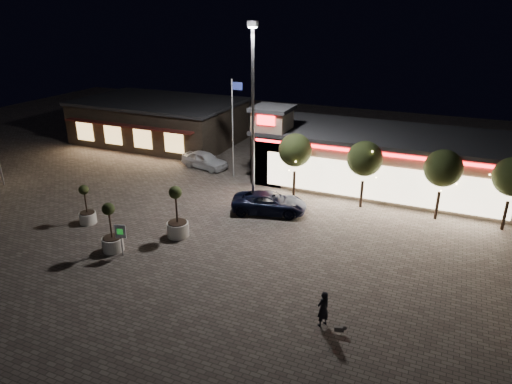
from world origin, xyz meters
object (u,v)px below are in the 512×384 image
at_px(pickup_truck, 269,203).
at_px(white_sedan, 204,160).
at_px(pedestrian, 323,309).
at_px(valet_sign, 121,234).
at_px(planter_mid, 112,236).
at_px(planter_left, 87,211).

relative_size(pickup_truck, white_sedan, 1.17).
bearing_deg(pedestrian, valet_sign, -62.99).
xyz_separation_m(white_sedan, pedestrian, (15.41, -16.72, 0.12)).
xyz_separation_m(pedestrian, planter_mid, (-12.99, 1.70, 0.06)).
relative_size(pickup_truck, valet_sign, 2.69).
relative_size(planter_left, planter_mid, 0.89).
xyz_separation_m(white_sedan, valet_sign, (3.26, -15.23, 0.58)).
height_order(pickup_truck, planter_left, planter_left).
height_order(pedestrian, valet_sign, valet_sign).
xyz_separation_m(pickup_truck, pedestrian, (6.68, -10.27, 0.16)).
xyz_separation_m(pickup_truck, white_sedan, (-8.73, 6.46, 0.03)).
xyz_separation_m(pickup_truck, planter_left, (-10.25, -6.30, 0.11)).
bearing_deg(white_sedan, planter_left, -175.22).
height_order(pedestrian, planter_left, planter_left).
relative_size(pedestrian, planter_left, 0.65).
bearing_deg(pickup_truck, planter_mid, 128.45).
bearing_deg(valet_sign, pickup_truck, 58.03).
height_order(white_sedan, planter_left, planter_left).
xyz_separation_m(planter_left, planter_mid, (3.94, -2.27, 0.10)).
xyz_separation_m(pickup_truck, planter_mid, (-6.31, -8.57, 0.22)).
distance_m(pickup_truck, valet_sign, 10.36).
distance_m(pedestrian, planter_left, 17.38).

